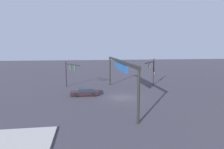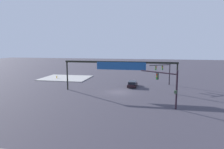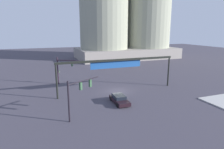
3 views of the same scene
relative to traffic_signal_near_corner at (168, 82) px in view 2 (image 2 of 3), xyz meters
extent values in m
plane|color=#3E3B46|center=(8.26, -7.89, -3.62)|extent=(189.37, 189.37, 0.00)
cube|color=#B0ADA9|center=(24.90, -21.36, -3.54)|extent=(12.46, 10.10, 0.15)
cylinder|color=black|center=(-1.14, 0.80, -0.88)|extent=(0.25, 0.25, 5.49)
cylinder|color=black|center=(1.37, -1.00, 1.29)|extent=(5.11, 3.75, 0.19)
cube|color=#314934|center=(1.45, -1.06, 0.67)|extent=(0.41, 0.40, 0.95)
cylinder|color=red|center=(1.54, -0.93, 0.96)|extent=(0.20, 0.17, 0.20)
cylinder|color=orange|center=(1.54, -0.93, 0.66)|extent=(0.20, 0.17, 0.20)
cylinder|color=green|center=(1.54, -0.93, 0.36)|extent=(0.20, 0.17, 0.20)
cube|color=#314934|center=(-0.98, 1.02, -1.13)|extent=(0.38, 0.37, 0.44)
cylinder|color=black|center=(-1.81, -17.14, -1.09)|extent=(0.21, 0.21, 5.06)
cylinder|color=black|center=(0.43, -15.75, 0.96)|extent=(4.56, 2.92, 0.15)
cube|color=#2D4D33|center=(-0.10, -16.08, 0.36)|extent=(0.41, 0.39, 0.95)
cylinder|color=red|center=(-0.19, -15.95, 0.66)|extent=(0.20, 0.16, 0.20)
cylinder|color=orange|center=(-0.19, -15.95, 0.36)|extent=(0.20, 0.16, 0.20)
cylinder|color=green|center=(-0.19, -15.95, 0.06)|extent=(0.20, 0.16, 0.20)
cube|color=#2D4D33|center=(1.34, -15.19, 0.36)|extent=(0.41, 0.39, 0.95)
cylinder|color=red|center=(1.25, -15.05, 0.66)|extent=(0.20, 0.16, 0.20)
cylinder|color=orange|center=(1.25, -15.05, 0.36)|extent=(0.20, 0.16, 0.20)
cylinder|color=green|center=(1.25, -15.05, 0.06)|extent=(0.20, 0.16, 0.20)
cylinder|color=black|center=(-2.28, -8.27, -0.86)|extent=(0.28, 0.28, 5.53)
cylinder|color=black|center=(18.80, -8.27, -0.86)|extent=(0.28, 0.28, 5.53)
cube|color=black|center=(8.26, -8.27, 2.08)|extent=(21.48, 0.35, 0.35)
cube|color=#1B4B92|center=(7.93, -8.05, 1.40)|extent=(9.30, 0.08, 1.46)
cube|color=black|center=(6.19, -13.62, -3.18)|extent=(1.90, 4.42, 0.55)
cube|color=black|center=(6.20, -13.35, -2.66)|extent=(1.64, 2.31, 0.50)
cylinder|color=black|center=(7.01, -14.99, -3.30)|extent=(0.23, 0.64, 0.64)
cylinder|color=black|center=(5.32, -14.96, -3.30)|extent=(0.23, 0.64, 0.64)
cylinder|color=black|center=(7.07, -12.27, -3.30)|extent=(0.23, 0.64, 0.64)
cylinder|color=black|center=(5.37, -12.24, -3.30)|extent=(0.23, 0.64, 0.64)
cylinder|color=#D79B0D|center=(26.91, -20.07, -3.19)|extent=(0.22, 0.22, 0.55)
sphere|color=#B9A405|center=(26.91, -20.07, -2.85)|extent=(0.18, 0.18, 0.18)
cylinder|color=#B9A405|center=(27.07, -20.07, -3.17)|extent=(0.12, 0.10, 0.10)
camera|label=1|loc=(36.95, -13.64, 4.05)|focal=30.81mm
camera|label=2|loc=(2.60, 29.11, 5.23)|focal=32.20mm
camera|label=3|loc=(-4.94, -39.45, 7.20)|focal=31.78mm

